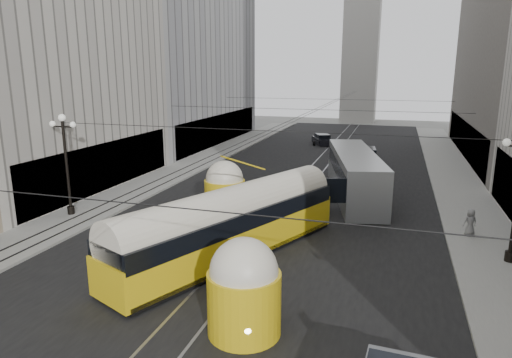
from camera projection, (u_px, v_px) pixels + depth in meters
The scene contains 14 objects.
road at pixel (308, 179), 39.12m from camera, with size 20.00×85.00×0.02m, color black.
sidewalk_left at pixel (197, 163), 45.81m from camera, with size 4.00×72.00×0.15m, color gray.
sidewalk_right at pixel (455, 179), 38.90m from camera, with size 4.00×72.00×0.15m, color gray.
rail_left at pixel (299, 179), 39.33m from camera, with size 0.12×85.00×0.04m, color gray.
rail_right at pixel (317, 180), 38.90m from camera, with size 0.12×85.00×0.04m, color gray.
building_left_far at pixel (174, 27), 55.95m from camera, with size 12.60×28.60×28.60m.
distant_tower at pixel (362, 36), 79.77m from camera, with size 6.00×6.00×31.36m.
lamppost_left_mid at pixel (66, 159), 28.40m from camera, with size 1.86×0.44×6.37m.
catenary at pixel (309, 111), 36.78m from camera, with size 25.00×72.00×0.23m.
streetcar at pixel (231, 223), 22.52m from camera, with size 8.18×15.22×3.60m.
city_bus at pixel (355, 173), 33.43m from camera, with size 5.55×13.40×3.30m.
sedan_white_far at pixel (366, 156), 45.87m from camera, with size 2.60×5.12×1.55m.
sedan_dark_far at pixel (322, 140), 57.56m from camera, with size 3.27×4.49×1.31m.
pedestrian_sidewalk_right at pixel (470, 222), 25.30m from camera, with size 0.74×0.45×1.51m, color slate.
Camera 1 is at (6.99, -5.16, 9.11)m, focal length 32.00 mm.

